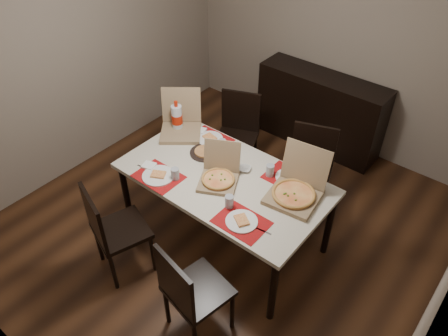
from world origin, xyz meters
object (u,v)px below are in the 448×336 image
at_px(chair_far_left, 238,131).
at_px(soda_bottle, 177,118).
at_px(sideboard, 319,111).
at_px(dining_table, 224,183).
at_px(pizza_box_center, 219,176).
at_px(chair_near_right, 190,291).
at_px(chair_far_right, 309,168).
at_px(chair_near_left, 112,229).
at_px(dip_bowl, 244,169).

distance_m(chair_far_left, soda_bottle, 0.77).
bearing_deg(soda_bottle, sideboard, 66.61).
relative_size(dining_table, chair_far_left, 1.94).
distance_m(sideboard, chair_far_left, 1.10).
bearing_deg(pizza_box_center, soda_bottle, 157.55).
xyz_separation_m(chair_far_left, pizza_box_center, (0.53, -0.95, 0.29)).
bearing_deg(chair_near_right, sideboard, 100.53).
relative_size(dining_table, chair_near_right, 1.94).
bearing_deg(pizza_box_center, dining_table, 87.92).
relative_size(chair_far_right, soda_bottle, 2.89).
xyz_separation_m(chair_far_right, soda_bottle, (-1.18, -0.57, 0.37)).
distance_m(sideboard, pizza_box_center, 1.99).
relative_size(chair_near_left, chair_far_right, 1.00).
height_order(dip_bowl, soda_bottle, soda_bottle).
relative_size(chair_far_left, soda_bottle, 2.89).
relative_size(sideboard, soda_bottle, 4.67).
height_order(sideboard, dip_bowl, sideboard).
height_order(chair_far_left, chair_far_right, same).
bearing_deg(dip_bowl, dining_table, -113.72).
bearing_deg(dip_bowl, chair_near_right, -72.53).
xyz_separation_m(chair_near_right, chair_far_left, (-0.96, 1.80, 0.00)).
distance_m(chair_far_right, dip_bowl, 0.76).
distance_m(chair_far_left, dip_bowl, 0.97).
relative_size(chair_near_left, chair_far_left, 1.00).
bearing_deg(chair_far_right, dip_bowl, -114.73).
relative_size(dining_table, chair_near_left, 1.94).
relative_size(dining_table, soda_bottle, 5.60).
bearing_deg(dining_table, dip_bowl, 66.28).
bearing_deg(soda_bottle, chair_near_left, -74.40).
distance_m(pizza_box_center, dip_bowl, 0.27).
bearing_deg(chair_near_right, chair_far_left, 118.02).
height_order(chair_far_left, pizza_box_center, pizza_box_center).
height_order(chair_near_right, chair_far_left, same).
xyz_separation_m(chair_near_right, chair_far_right, (-0.05, 1.75, 0.00)).
bearing_deg(sideboard, chair_near_left, -97.90).
distance_m(dining_table, chair_far_left, 1.05).
xyz_separation_m(dining_table, pizza_box_center, (-0.00, -0.06, 0.12)).
bearing_deg(sideboard, dip_bowl, -84.12).
bearing_deg(chair_near_right, soda_bottle, 136.08).
relative_size(sideboard, chair_near_left, 1.61).
bearing_deg(chair_far_left, sideboard, 66.51).
height_order(chair_near_right, pizza_box_center, pizza_box_center).
distance_m(dip_bowl, soda_bottle, 0.89).
bearing_deg(chair_near_right, dip_bowl, 107.47).
distance_m(dining_table, dip_bowl, 0.22).
xyz_separation_m(chair_far_left, dip_bowl, (0.61, -0.70, 0.25)).
bearing_deg(chair_near_left, dining_table, 61.39).
distance_m(chair_near_left, chair_near_right, 0.91).
height_order(dining_table, chair_near_left, chair_near_left).
xyz_separation_m(sideboard, chair_near_right, (0.52, -2.81, 0.06)).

